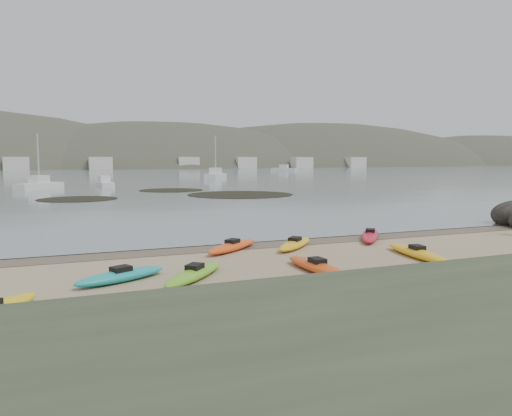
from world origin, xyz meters
name	(u,v)px	position (x,y,z in m)	size (l,w,h in m)	color
ground	(256,243)	(0.00, 0.00, 0.00)	(600.00, 600.00, 0.00)	tan
wet_sand	(259,244)	(0.00, -0.30, 0.00)	(60.00, 60.00, 0.00)	brown
water	(66,164)	(0.00, 300.00, 0.01)	(1200.00, 1200.00, 0.00)	slate
kayaks	(270,258)	(-1.15, -4.06, 0.17)	(17.32, 9.68, 0.34)	yellow
kelp_mats	(189,194)	(4.48, 28.66, 0.03)	(23.74, 17.89, 0.04)	black
moored_boats	(69,175)	(-5.19, 78.24, 0.57)	(94.69, 68.33, 1.38)	silver
far_hills	(171,203)	(39.38, 193.97, -15.93)	(550.00, 135.00, 80.00)	#384235
far_town	(99,163)	(6.00, 145.00, 2.00)	(199.00, 5.00, 4.00)	beige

